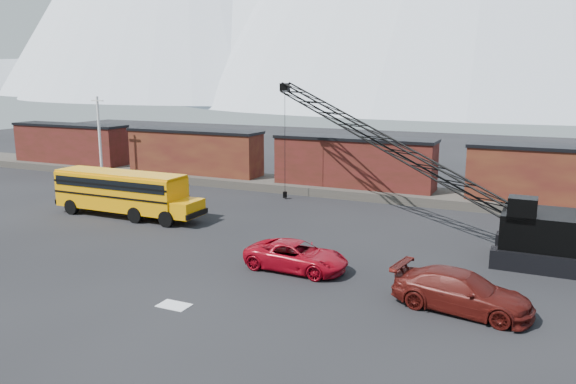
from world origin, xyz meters
name	(u,v)px	position (x,y,z in m)	size (l,w,h in m)	color
ground	(214,275)	(0.00, 0.00, 0.00)	(160.00, 160.00, 0.00)	black
gravel_berm	(353,190)	(0.00, 22.00, 0.35)	(120.00, 5.00, 0.70)	#4B443E
boxcar_west_far	(70,143)	(-32.00, 22.00, 2.76)	(13.70, 3.10, 4.17)	#551817
boxcar_west_near	(195,152)	(-16.00, 22.00, 2.76)	(13.70, 3.10, 4.17)	#411312
boxcar_mid	(354,162)	(0.00, 22.00, 2.76)	(13.70, 3.10, 4.17)	#551817
boxcar_east_near	(565,176)	(16.00, 22.00, 2.76)	(13.70, 3.10, 4.17)	#411312
utility_pole	(100,137)	(-24.00, 18.00, 4.15)	(1.40, 0.24, 8.00)	silver
snow_patch	(174,305)	(0.50, -4.00, 0.01)	(1.40, 0.90, 0.02)	silver
school_bus	(124,192)	(-12.27, 7.70, 1.79)	(11.65, 2.65, 3.19)	orange
red_pickup	(297,256)	(3.45, 2.49, 0.75)	(2.48, 5.37, 1.49)	#A00717
maroon_suv	(462,292)	(11.91, 0.74, 0.85)	(2.38, 5.86, 1.70)	#49100D
crawler_crane	(381,141)	(4.68, 13.35, 5.65)	(22.87, 11.46, 9.50)	black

